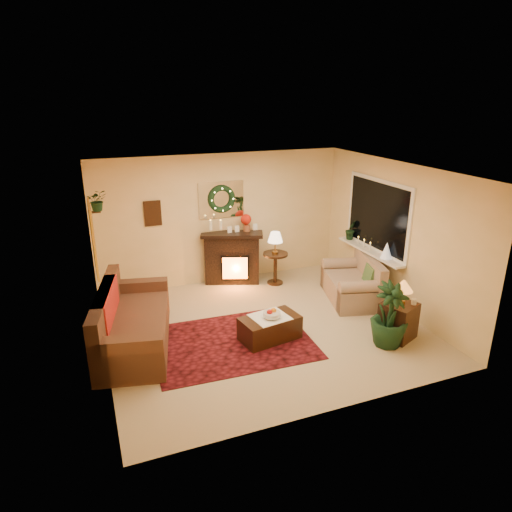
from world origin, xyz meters
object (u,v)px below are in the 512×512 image
object	(u,v)px
loveseat	(352,278)
side_table_round	(275,268)
fireplace	(232,257)
end_table_square	(398,322)
coffee_table	(270,327)
sofa	(134,320)

from	to	relation	value
loveseat	side_table_round	xyz separation A→B (m)	(-1.03, 1.21, -0.10)
fireplace	loveseat	distance (m)	2.42
end_table_square	coffee_table	xyz separation A→B (m)	(-1.92, 0.67, -0.06)
sofa	side_table_round	bearing A→B (deg)	38.16
side_table_round	coffee_table	bearing A→B (deg)	-115.75
sofa	loveseat	size ratio (longest dim) A/B	1.55
loveseat	coffee_table	bearing A→B (deg)	-142.45
sofa	coffee_table	bearing A→B (deg)	-4.51
coffee_table	loveseat	bearing A→B (deg)	12.76
sofa	end_table_square	bearing A→B (deg)	-5.72
end_table_square	sofa	bearing A→B (deg)	161.93
sofa	end_table_square	distance (m)	4.11
fireplace	sofa	bearing A→B (deg)	-119.93
sofa	loveseat	distance (m)	4.01
side_table_round	end_table_square	size ratio (longest dim) A/B	1.11
loveseat	coffee_table	world-z (taller)	loveseat
sofa	coffee_table	size ratio (longest dim) A/B	2.40
sofa	side_table_round	size ratio (longest dim) A/B	3.37
fireplace	side_table_round	distance (m)	0.91
coffee_table	fireplace	bearing A→B (deg)	75.87
fireplace	coffee_table	bearing A→B (deg)	-74.28
sofa	fireplace	distance (m)	2.84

